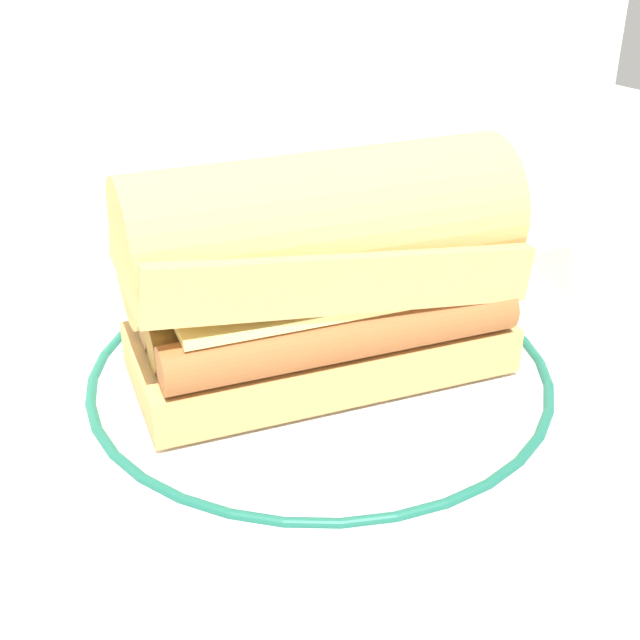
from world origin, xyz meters
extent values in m
plane|color=white|center=(0.00, 0.00, 0.00)|extent=(1.50, 1.50, 0.00)
cylinder|color=white|center=(0.01, 0.03, 0.01)|extent=(0.28, 0.28, 0.01)
torus|color=#195947|center=(0.01, 0.03, 0.01)|extent=(0.26, 0.26, 0.01)
cube|color=tan|center=(0.01, 0.03, 0.03)|extent=(0.22, 0.14, 0.03)
cylinder|color=#97542A|center=(0.00, 0.00, 0.05)|extent=(0.19, 0.08, 0.03)
cylinder|color=brown|center=(0.01, 0.02, 0.05)|extent=(0.19, 0.08, 0.03)
cylinder|color=brown|center=(0.01, 0.05, 0.05)|extent=(0.19, 0.08, 0.03)
cylinder|color=brown|center=(0.02, 0.07, 0.05)|extent=(0.19, 0.08, 0.03)
cube|color=#EAD67A|center=(0.01, 0.03, 0.07)|extent=(0.19, 0.13, 0.01)
cube|color=tan|center=(0.01, 0.03, 0.09)|extent=(0.22, 0.15, 0.05)
cylinder|color=tan|center=(0.01, 0.03, 0.10)|extent=(0.22, 0.13, 0.08)
cylinder|color=silver|center=(0.24, 0.00, 0.06)|extent=(0.07, 0.07, 0.11)
cylinder|color=gold|center=(0.24, 0.00, 0.02)|extent=(0.06, 0.06, 0.04)
camera|label=1|loc=(-0.25, -0.30, 0.27)|focal=49.00mm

